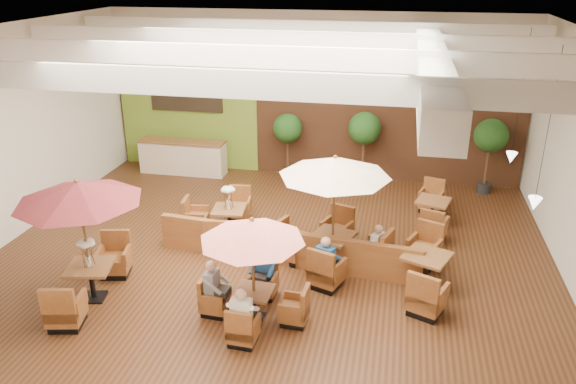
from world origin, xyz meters
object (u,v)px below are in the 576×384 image
(table_0, at_px, (81,210))
(table_2, at_px, (334,193))
(table_3, at_px, (220,218))
(diner_4, at_px, (376,242))
(topiary_1, at_px, (364,131))
(topiary_0, at_px, (288,131))
(table_1, at_px, (253,250))
(diner_3, at_px, (327,257))
(table_5, at_px, (432,213))
(booth_divider, at_px, (285,248))
(topiary_2, at_px, (491,139))
(diner_0, at_px, (242,310))
(diner_1, at_px, (264,267))
(diner_2, at_px, (214,282))
(service_counter, at_px, (183,157))
(table_4, at_px, (425,272))

(table_0, xyz_separation_m, table_2, (4.98, 2.55, -0.23))
(table_3, xyz_separation_m, diner_4, (4.26, -1.12, 0.28))
(table_2, xyz_separation_m, topiary_1, (0.28, 5.62, -0.09))
(table_0, height_order, topiary_0, table_0)
(table_1, height_order, diner_3, table_1)
(table_5, bearing_deg, diner_4, -100.93)
(booth_divider, relative_size, table_2, 2.24)
(topiary_2, distance_m, diner_3, 7.94)
(table_0, bearing_deg, table_3, 51.83)
(diner_0, distance_m, diner_4, 4.13)
(table_0, height_order, diner_4, table_0)
(topiary_1, xyz_separation_m, diner_4, (0.76, -5.62, -1.10))
(table_3, distance_m, topiary_2, 8.78)
(diner_1, bearing_deg, booth_divider, -86.50)
(table_0, bearing_deg, topiary_1, 44.76)
(diner_2, relative_size, diner_4, 1.08)
(table_2, bearing_deg, service_counter, 157.56)
(table_0, distance_m, topiary_1, 9.72)
(topiary_1, bearing_deg, diner_4, -82.24)
(topiary_1, bearing_deg, topiary_2, 0.00)
(table_3, height_order, diner_1, table_3)
(diner_0, xyz_separation_m, diner_2, (-0.85, 0.85, -0.01))
(diner_3, bearing_deg, topiary_1, 111.20)
(service_counter, relative_size, diner_3, 3.59)
(booth_divider, relative_size, topiary_2, 2.71)
(table_5, height_order, diner_4, diner_4)
(table_4, height_order, topiary_2, topiary_2)
(topiary_1, bearing_deg, diner_3, -92.39)
(topiary_0, xyz_separation_m, topiary_1, (2.54, 0.00, 0.14))
(diner_4, bearing_deg, booth_divider, 125.11)
(diner_3, bearing_deg, table_5, 80.97)
(table_4, distance_m, diner_4, 1.36)
(table_2, relative_size, diner_3, 3.54)
(diner_2, bearing_deg, diner_3, 129.61)
(service_counter, relative_size, table_5, 1.11)
(service_counter, bearing_deg, topiary_2, 1.13)
(topiary_1, bearing_deg, booth_divider, -103.60)
(diner_0, relative_size, diner_1, 1.04)
(service_counter, height_order, table_5, service_counter)
(table_3, distance_m, diner_4, 4.41)
(table_3, bearing_deg, diner_0, -73.60)
(service_counter, bearing_deg, diner_3, -47.26)
(diner_2, bearing_deg, service_counter, -150.01)
(topiary_0, distance_m, diner_2, 8.23)
(table_3, distance_m, topiary_0, 4.76)
(table_0, relative_size, table_5, 1.07)
(table_0, xyz_separation_m, diner_3, (4.98, 1.51, -1.38))
(table_2, xyz_separation_m, diner_2, (-2.15, -2.56, -1.16))
(booth_divider, height_order, table_3, table_3)
(diner_0, height_order, diner_3, diner_3)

